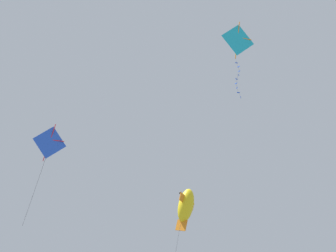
{
  "coord_description": "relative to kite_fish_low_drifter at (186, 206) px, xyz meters",
  "views": [
    {
      "loc": [
        -3.31,
        -25.51,
        12.76
      ],
      "look_at": [
        1.66,
        -1.71,
        28.41
      ],
      "focal_mm": 52.82,
      "sensor_mm": 36.0,
      "label": 1
    }
  ],
  "objects": [
    {
      "name": "kite_fish_low_drifter",
      "position": [
        0.0,
        0.0,
        0.0
      ],
      "size": [
        1.8,
        1.71,
        5.79
      ],
      "rotation": [
        0.26,
        0.0,
        0.89
      ],
      "color": "yellow"
    },
    {
      "name": "kite_diamond_near_right",
      "position": [
        2.64,
        -4.51,
        10.08
      ],
      "size": [
        2.35,
        0.83,
        5.77
      ],
      "rotation": [
        0.29,
        0.0,
        0.34
      ],
      "color": "#1EB2C6"
    },
    {
      "name": "kite_diamond_mid_left",
      "position": [
        -8.26,
        -6.2,
        -0.12
      ],
      "size": [
        1.61,
        0.77,
        5.05
      ],
      "rotation": [
        0.45,
        0.0,
        0.49
      ],
      "color": "blue"
    }
  ]
}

